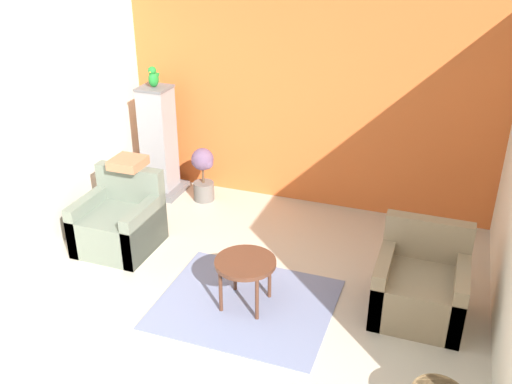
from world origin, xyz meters
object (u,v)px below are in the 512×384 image
Objects in this scene: birdcage at (159,145)px; armchair_left at (120,224)px; armchair_right at (420,287)px; potted_plant at (203,171)px; coffee_table at (245,266)px; parrot at (154,77)px.

armchair_left is at bearing -80.34° from birdcage.
armchair_right is 3.79m from birdcage.
armchair_left is 1.19× the size of potted_plant.
armchair_left reaches higher than coffee_table.
potted_plant is at bearing -1.94° from parrot.
potted_plant is at bearing 74.30° from armchair_left.
birdcage is 0.68m from potted_plant.
birdcage is at bearing 135.15° from coffee_table.
potted_plant is at bearing 124.52° from coffee_table.
birdcage reaches higher than potted_plant.
coffee_table is at bearing -44.85° from birdcage.
parrot is (0.00, 0.00, 0.89)m from birdcage.
parrot is at bearing 135.12° from coffee_table.
parrot is (-0.24, 1.39, 1.27)m from armchair_left.
armchair_left is 1.90m from parrot.
potted_plant is (0.62, -0.02, -0.27)m from birdcage.
birdcage is at bearing 156.88° from armchair_right.
parrot is (-1.92, 1.91, 1.12)m from coffee_table.
armchair_right is at bearing -27.17° from potted_plant.
coffee_table is 2.30m from potted_plant.
coffee_table is 2.94m from parrot.
birdcage is at bearing -90.00° from parrot.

